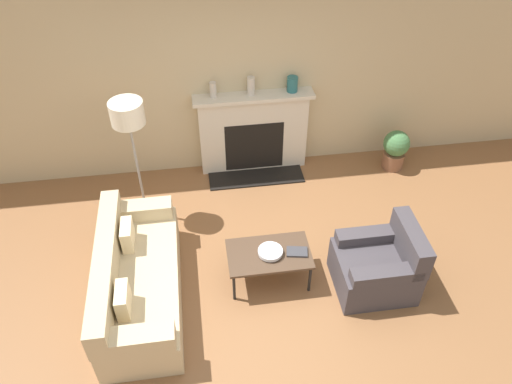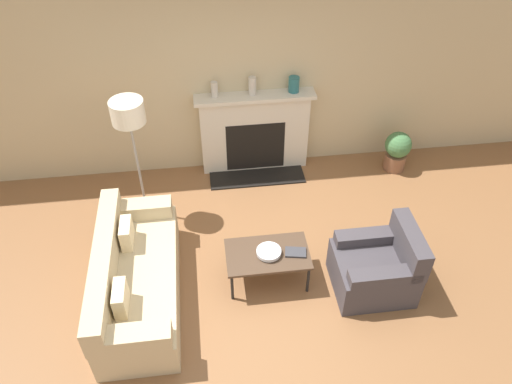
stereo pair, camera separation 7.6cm
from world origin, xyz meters
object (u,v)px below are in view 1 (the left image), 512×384
Objects in this scene: floor_lamp at (129,124)px; mantel_vase_center_right at (292,84)px; couch at (136,281)px; coffee_table at (269,255)px; book at (297,252)px; armchair_near at (379,266)px; mantel_vase_left at (213,90)px; fireplace at (253,133)px; potted_plant at (395,149)px; bowl at (270,252)px; mantel_vase_center_left at (251,86)px.

mantel_vase_center_right is (2.05, 0.81, -0.10)m from floor_lamp.
coffee_table is at bearing -86.95° from couch.
book is 1.23× the size of mantel_vase_center_right.
couch is at bearing -91.82° from floor_lamp.
mantel_vase_left is at bearing -146.05° from armchair_near.
couch is 7.77× the size of book.
couch is at bearing -176.95° from coffee_table.
couch is at bearing -126.05° from fireplace.
couch is 2.61m from mantel_vase_left.
floor_lamp reaches higher than potted_plant.
bowl is 2.14m from floor_lamp.
mantel_vase_center_left reaches higher than armchair_near.
fireplace is 0.96× the size of floor_lamp.
bowl is at bearing -42.57° from floor_lamp.
mantel_vase_center_right reaches higher than book.
mantel_vase_left is 1.04m from mantel_vase_center_right.
mantel_vase_center_right is 0.34× the size of potted_plant.
fireplace is at bearing 105.81° from book.
coffee_table is 0.31m from book.
book is at bearing -4.67° from bowl.
armchair_near is at bearing -30.79° from floor_lamp.
couch is 3.18m from mantel_vase_center_right.
fireplace reaches higher than coffee_table.
book is (0.29, -0.02, -0.02)m from bowl.
potted_plant is at bearing -62.40° from couch.
mantel_vase_center_left is 2.28m from potted_plant.
mantel_vase_center_right reaches higher than couch.
book is at bearing -37.79° from floor_lamp.
floor_lamp reaches higher than couch.
mantel_vase_center_right is (0.63, 2.11, 0.84)m from bowl.
mantel_vase_center_right is at bearing 21.51° from floor_lamp.
coffee_table is at bearing -42.51° from floor_lamp.
book is at bearing -98.95° from mantel_vase_center_right.
armchair_near is 1.43× the size of potted_plant.
mantel_vase_center_left is (0.08, 2.11, 0.86)m from bowl.
book is (-0.88, 0.22, 0.13)m from armchair_near.
mantel_vase_center_left reaches higher than potted_plant.
couch is at bearing -125.38° from mantel_vase_center_left.
floor_lamp reaches higher than mantel_vase_left.
armchair_near reaches higher than coffee_table.
fireplace is 2.10m from coffee_table.
floor_lamp is 8.20× the size of mantel_vase_center_right.
bowl is at bearing -173.77° from book.
fireplace is 0.82× the size of couch.
mantel_vase_center_right is at bearing 1.55° from fireplace.
potted_plant reaches higher than book.
mantel_vase_left reaches higher than potted_plant.
couch is at bearing -133.88° from mantel_vase_center_right.
armchair_near is 0.92m from book.
book is at bearing -84.37° from mantel_vase_center_left.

